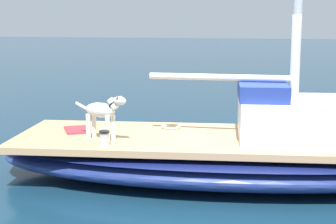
% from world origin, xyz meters
% --- Properties ---
extents(ground_plane, '(120.00, 120.00, 0.00)m').
position_xyz_m(ground_plane, '(0.00, 0.00, 0.00)').
color(ground_plane, '#143347').
extents(sailboat_main, '(3.22, 7.45, 0.66)m').
position_xyz_m(sailboat_main, '(0.00, 0.00, 0.34)').
color(sailboat_main, navy).
rests_on(sailboat_main, ground).
extents(cabin_house, '(1.61, 2.35, 0.84)m').
position_xyz_m(cabin_house, '(-0.12, 1.11, 1.01)').
color(cabin_house, silver).
rests_on(cabin_house, sailboat_main).
extents(dog_white, '(0.41, 0.91, 0.70)m').
position_xyz_m(dog_white, '(0.58, -1.86, 1.08)').
color(dog_white, silver).
rests_on(dog_white, sailboat_main).
extents(deck_winch, '(0.16, 0.16, 0.21)m').
position_xyz_m(deck_winch, '(0.90, -1.74, 0.76)').
color(deck_winch, '#B7B7BC').
rests_on(deck_winch, sailboat_main).
extents(coiled_rope, '(0.32, 0.32, 0.04)m').
position_xyz_m(coiled_rope, '(-0.46, -1.04, 0.68)').
color(coiled_rope, beige).
rests_on(coiled_rope, sailboat_main).
extents(deck_towel, '(0.66, 0.58, 0.03)m').
position_xyz_m(deck_towel, '(0.06, -2.49, 0.68)').
color(deck_towel, '#C6333D').
rests_on(deck_towel, sailboat_main).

